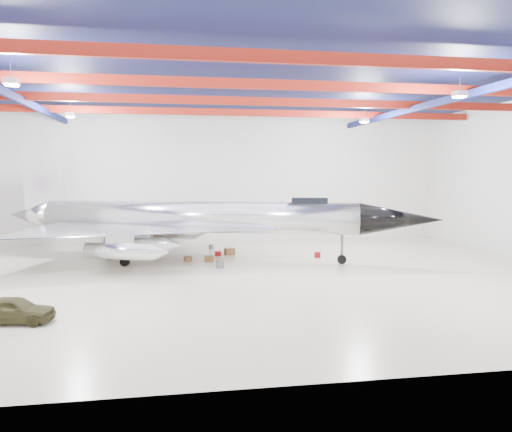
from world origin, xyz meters
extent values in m
plane|color=beige|center=(0.00, 0.00, 0.00)|extent=(40.00, 40.00, 0.00)
plane|color=silver|center=(0.00, 15.00, 5.50)|extent=(40.00, 0.00, 40.00)
plane|color=#0A0F38|center=(0.00, 0.00, 11.00)|extent=(40.00, 40.00, 0.00)
cube|color=maroon|center=(0.00, -9.00, 10.40)|extent=(39.50, 0.25, 0.50)
cube|color=maroon|center=(0.00, -3.00, 10.40)|extent=(39.50, 0.25, 0.50)
cube|color=maroon|center=(0.00, 3.00, 10.40)|extent=(39.50, 0.25, 0.50)
cube|color=maroon|center=(0.00, 9.00, 10.40)|extent=(39.50, 0.25, 0.50)
cube|color=#0D1550|center=(-12.00, 0.00, 10.10)|extent=(0.25, 29.50, 0.40)
cube|color=#0D1550|center=(12.00, 0.00, 10.10)|extent=(0.25, 29.50, 0.40)
cube|color=silver|center=(-10.00, -6.00, 9.70)|extent=(0.55, 0.55, 0.25)
cube|color=silver|center=(10.00, -6.00, 9.70)|extent=(0.55, 0.55, 0.25)
cube|color=silver|center=(-10.00, 6.00, 9.70)|extent=(0.55, 0.55, 0.25)
cube|color=silver|center=(10.00, 6.00, 9.70)|extent=(0.55, 0.55, 0.25)
cylinder|color=silver|center=(-1.80, 5.52, 2.97)|extent=(20.91, 8.24, 2.12)
cone|color=black|center=(10.89, 1.64, 2.97)|extent=(5.69, 3.58, 2.12)
cone|color=silver|center=(-13.46, 9.09, 2.97)|extent=(3.66, 2.96, 2.12)
cube|color=silver|center=(-12.45, 8.78, 5.73)|extent=(2.88, 0.99, 4.77)
cube|color=black|center=(5.31, 3.35, 4.08)|extent=(2.48, 1.49, 0.53)
cylinder|color=silver|center=(-6.55, 0.87, 1.49)|extent=(4.13, 2.09, 0.95)
cylinder|color=silver|center=(-5.77, 3.41, 1.49)|extent=(4.13, 2.09, 0.95)
cylinder|color=silver|center=(-3.91, 9.50, 1.49)|extent=(4.13, 2.09, 0.95)
cylinder|color=silver|center=(-3.13, 12.03, 1.49)|extent=(4.13, 2.09, 0.95)
cylinder|color=#59595B|center=(7.33, 2.73, 0.95)|extent=(0.19, 0.19, 1.91)
cylinder|color=black|center=(7.33, 2.73, 0.30)|extent=(0.64, 0.40, 0.59)
cylinder|color=#59595B|center=(-6.63, 4.23, 0.95)|extent=(0.19, 0.19, 1.91)
cylinder|color=black|center=(-6.63, 4.23, 0.30)|extent=(0.64, 0.40, 0.59)
cylinder|color=#59595B|center=(-5.08, 9.30, 0.95)|extent=(0.19, 0.19, 1.91)
cylinder|color=black|center=(-5.08, 9.30, 0.30)|extent=(0.64, 0.40, 0.59)
imported|color=#38351C|center=(-9.84, -7.46, 0.54)|extent=(3.31, 1.77, 1.07)
cube|color=olive|center=(-2.59, 5.37, 0.17)|extent=(0.57, 0.51, 0.33)
cube|color=maroon|center=(-0.38, 7.27, 0.16)|extent=(0.50, 0.42, 0.32)
cylinder|color=#59595B|center=(-0.69, 2.66, 0.24)|extent=(0.62, 0.62, 0.48)
cube|color=olive|center=(0.49, 7.59, 0.24)|extent=(0.79, 0.69, 0.48)
cube|color=#59595B|center=(-7.87, 6.82, 0.13)|extent=(0.40, 0.34, 0.26)
cylinder|color=maroon|center=(6.47, 5.38, 0.19)|extent=(0.46, 0.46, 0.39)
cube|color=olive|center=(-1.19, 4.96, 0.20)|extent=(0.68, 0.61, 0.40)
cylinder|color=#59595B|center=(-0.64, 10.55, 0.18)|extent=(0.45, 0.45, 0.35)
camera|label=1|loc=(-3.51, -28.18, 5.98)|focal=35.00mm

